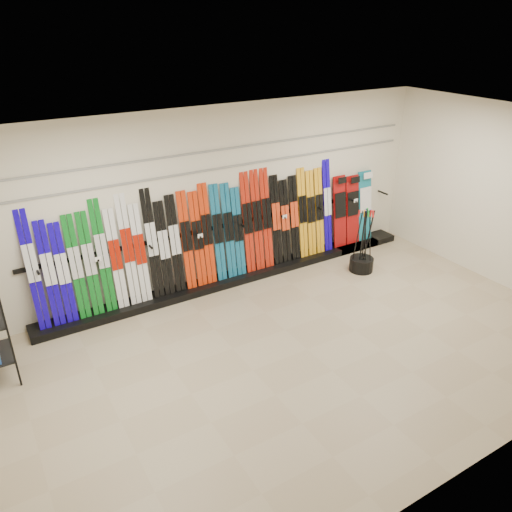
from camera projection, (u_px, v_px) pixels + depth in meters
floor at (307, 349)px, 6.99m from camera, size 8.00×8.00×0.00m
back_wall at (222, 197)px, 8.26m from camera, size 8.00×0.00×8.00m
right_wall at (508, 199)px, 8.19m from camera, size 0.00×5.00×5.00m
ceiling at (319, 134)px, 5.68m from camera, size 8.00×8.00×0.00m
ski_rack_base at (241, 276)px, 8.82m from camera, size 8.00×0.40×0.12m
skis at (202, 237)px, 8.19m from camera, size 5.38×0.30×1.83m
snowboards at (353, 209)px, 9.73m from camera, size 0.94×0.22×1.39m
pole_bin at (361, 264)px, 9.09m from camera, size 0.43×0.43×0.25m
ski_poles at (364, 241)px, 8.83m from camera, size 0.29×0.28×1.18m
slatwall_rail_0 at (221, 168)px, 8.03m from camera, size 7.60×0.02×0.03m
slatwall_rail_1 at (221, 150)px, 7.89m from camera, size 7.60×0.02×0.03m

